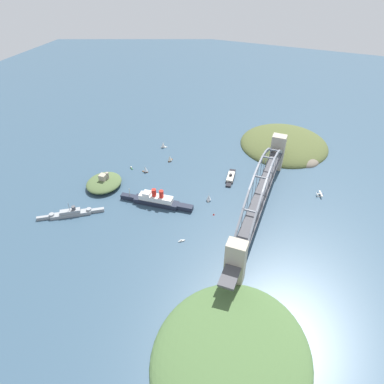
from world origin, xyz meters
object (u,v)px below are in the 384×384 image
object	(u,v)px
small_boat_2	(163,144)
small_boat_4	(182,241)
harbor_arch_bridge	(261,195)
naval_cruiser	(71,213)
small_boat_3	(131,168)
harbor_ferry_steamer	(231,177)
channel_marker_buoy	(214,214)
seaplane_taxiing_near_bridge	(320,194)
ocean_liner	(156,200)
small_boat_5	(209,198)
small_boat_0	(170,158)
fort_island_mid_harbor	(104,183)
small_boat_1	(146,169)

from	to	relation	value
small_boat_2	small_boat_4	bearing A→B (deg)	-149.45
harbor_arch_bridge	naval_cruiser	distance (m)	211.11
small_boat_2	small_boat_3	bearing A→B (deg)	166.15
harbor_ferry_steamer	channel_marker_buoy	distance (m)	75.55
naval_cruiser	seaplane_taxiing_near_bridge	xyz separation A→B (m)	(138.05, -256.49, -0.87)
small_boat_3	small_boat_4	world-z (taller)	small_boat_3
ocean_liner	small_boat_3	xyz separation A→B (m)	(56.18, 64.79, -5.08)
small_boat_3	small_boat_5	bearing A→B (deg)	-103.06
harbor_arch_bridge	small_boat_2	size ratio (longest dim) A/B	24.63
small_boat_0	small_boat_5	distance (m)	100.39
naval_cruiser	fort_island_mid_harbor	distance (m)	61.25
small_boat_2	channel_marker_buoy	distance (m)	164.40
small_boat_1	small_boat_0	bearing A→B (deg)	-27.26
small_boat_4	seaplane_taxiing_near_bridge	bearing A→B (deg)	-43.78
harbor_arch_bridge	seaplane_taxiing_near_bridge	size ratio (longest dim) A/B	23.02
harbor_ferry_steamer	small_boat_2	xyz separation A→B (m)	(40.41, 114.07, 2.96)
ocean_liner	fort_island_mid_harbor	bearing A→B (deg)	83.34
seaplane_taxiing_near_bridge	small_boat_2	size ratio (longest dim) A/B	1.07
naval_cruiser	small_boat_5	size ratio (longest dim) A/B	6.21
small_boat_2	small_boat_0	bearing A→B (deg)	-141.24
harbor_ferry_steamer	small_boat_4	xyz separation A→B (m)	(-126.89, 15.34, -1.19)
small_boat_1	small_boat_2	xyz separation A→B (m)	(66.82, 5.87, 0.47)
small_boat_0	small_boat_5	size ratio (longest dim) A/B	0.95
naval_cruiser	small_boat_4	bearing A→B (deg)	-86.97
fort_island_mid_harbor	small_boat_3	distance (m)	48.88
naval_cruiser	harbor_ferry_steamer	size ratio (longest dim) A/B	1.58
small_boat_2	small_boat_5	distance (m)	138.93
harbor_arch_bridge	small_boat_2	bearing A→B (deg)	59.67
small_boat_1	small_boat_3	bearing A→B (deg)	87.59
small_boat_1	small_boat_5	world-z (taller)	small_boat_5
ocean_liner	fort_island_mid_harbor	xyz separation A→B (m)	(8.94, 76.53, -0.69)
ocean_liner	small_boat_5	xyz separation A→B (m)	(28.57, -54.22, -1.35)
fort_island_mid_harbor	channel_marker_buoy	size ratio (longest dim) A/B	17.14
seaplane_taxiing_near_bridge	small_boat_0	xyz separation A→B (m)	(5.59, 199.87, 2.13)
channel_marker_buoy	small_boat_1	bearing A→B (deg)	66.07
small_boat_1	harbor_arch_bridge	bearing A→B (deg)	-100.18
small_boat_2	small_boat_5	size ratio (longest dim) A/B	1.06
harbor_ferry_steamer	seaplane_taxiing_near_bridge	bearing A→B (deg)	-87.79
naval_cruiser	small_boat_3	distance (m)	109.50
small_boat_2	small_boat_3	world-z (taller)	small_boat_2
ocean_liner	channel_marker_buoy	xyz separation A→B (m)	(6.16, -67.97, -4.79)
naval_cruiser	harbor_ferry_steamer	distance (m)	198.14
small_boat_5	naval_cruiser	bearing A→B (deg)	120.91
naval_cruiser	fort_island_mid_harbor	xyz separation A→B (m)	(61.08, -4.07, 2.08)
seaplane_taxiing_near_bridge	small_boat_2	distance (m)	227.33
ocean_liner	small_boat_1	distance (m)	69.82
small_boat_3	small_boat_4	size ratio (longest dim) A/B	1.07
small_boat_1	small_boat_2	world-z (taller)	small_boat_2
small_boat_2	small_boat_5	xyz separation A→B (m)	(-93.50, -102.76, -0.41)
small_boat_0	small_boat_2	bearing A→B (deg)	38.76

